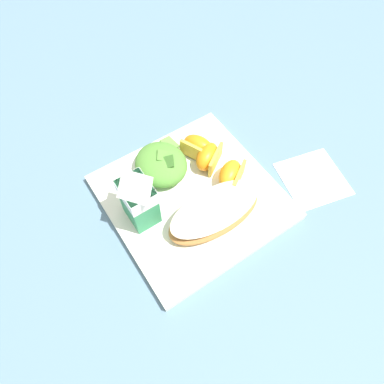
{
  "coord_description": "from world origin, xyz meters",
  "views": [
    {
      "loc": [
        -0.25,
        0.17,
        0.54
      ],
      "look_at": [
        0.0,
        0.0,
        0.03
      ],
      "focal_mm": 32.42,
      "sensor_mm": 36.0,
      "label": 1
    }
  ],
  "objects_px": {
    "white_plate": "(192,197)",
    "orange_wedge_front": "(231,175)",
    "cheesy_pizza_bread": "(215,212)",
    "orange_wedge_middle": "(208,157)",
    "milk_carton": "(138,198)",
    "orange_wedge_rear": "(198,147)",
    "paper_napkin": "(313,178)",
    "green_salad_pile": "(161,164)"
  },
  "relations": [
    {
      "from": "milk_carton",
      "to": "paper_napkin",
      "type": "bearing_deg",
      "value": -108.6
    },
    {
      "from": "white_plate",
      "to": "milk_carton",
      "type": "xyz_separation_m",
      "value": [
        0.01,
        0.09,
        0.07
      ]
    },
    {
      "from": "paper_napkin",
      "to": "white_plate",
      "type": "bearing_deg",
      "value": 67.3
    },
    {
      "from": "orange_wedge_rear",
      "to": "orange_wedge_front",
      "type": "bearing_deg",
      "value": -171.04
    },
    {
      "from": "white_plate",
      "to": "orange_wedge_middle",
      "type": "distance_m",
      "value": 0.08
    },
    {
      "from": "white_plate",
      "to": "orange_wedge_rear",
      "type": "bearing_deg",
      "value": -40.6
    },
    {
      "from": "cheesy_pizza_bread",
      "to": "orange_wedge_rear",
      "type": "distance_m",
      "value": 0.14
    },
    {
      "from": "milk_carton",
      "to": "orange_wedge_front",
      "type": "distance_m",
      "value": 0.17
    },
    {
      "from": "orange_wedge_rear",
      "to": "white_plate",
      "type": "bearing_deg",
      "value": 139.4
    },
    {
      "from": "orange_wedge_middle",
      "to": "paper_napkin",
      "type": "relative_size",
      "value": 0.64
    },
    {
      "from": "cheesy_pizza_bread",
      "to": "orange_wedge_front",
      "type": "height_order",
      "value": "orange_wedge_front"
    },
    {
      "from": "cheesy_pizza_bread",
      "to": "green_salad_pile",
      "type": "xyz_separation_m",
      "value": [
        0.13,
        0.02,
        0.0
      ]
    },
    {
      "from": "cheesy_pizza_bread",
      "to": "white_plate",
      "type": "bearing_deg",
      "value": 6.85
    },
    {
      "from": "orange_wedge_front",
      "to": "orange_wedge_middle",
      "type": "xyz_separation_m",
      "value": [
        0.05,
        0.01,
        0.0
      ]
    },
    {
      "from": "green_salad_pile",
      "to": "orange_wedge_front",
      "type": "distance_m",
      "value": 0.12
    },
    {
      "from": "orange_wedge_middle",
      "to": "orange_wedge_rear",
      "type": "distance_m",
      "value": 0.03
    },
    {
      "from": "orange_wedge_middle",
      "to": "paper_napkin",
      "type": "height_order",
      "value": "orange_wedge_middle"
    },
    {
      "from": "cheesy_pizza_bread",
      "to": "milk_carton",
      "type": "bearing_deg",
      "value": 54.53
    },
    {
      "from": "green_salad_pile",
      "to": "orange_wedge_middle",
      "type": "height_order",
      "value": "green_salad_pile"
    },
    {
      "from": "white_plate",
      "to": "orange_wedge_front",
      "type": "xyz_separation_m",
      "value": [
        -0.01,
        -0.07,
        0.03
      ]
    },
    {
      "from": "white_plate",
      "to": "orange_wedge_rear",
      "type": "height_order",
      "value": "orange_wedge_rear"
    },
    {
      "from": "milk_carton",
      "to": "paper_napkin",
      "type": "distance_m",
      "value": 0.33
    },
    {
      "from": "cheesy_pizza_bread",
      "to": "paper_napkin",
      "type": "height_order",
      "value": "cheesy_pizza_bread"
    },
    {
      "from": "cheesy_pizza_bread",
      "to": "orange_wedge_middle",
      "type": "xyz_separation_m",
      "value": [
        0.1,
        -0.06,
        0.0
      ]
    },
    {
      "from": "green_salad_pile",
      "to": "orange_wedge_middle",
      "type": "relative_size",
      "value": 1.43
    },
    {
      "from": "white_plate",
      "to": "orange_wedge_middle",
      "type": "height_order",
      "value": "orange_wedge_middle"
    },
    {
      "from": "cheesy_pizza_bread",
      "to": "orange_wedge_rear",
      "type": "bearing_deg",
      "value": -22.73
    },
    {
      "from": "orange_wedge_rear",
      "to": "paper_napkin",
      "type": "height_order",
      "value": "orange_wedge_rear"
    },
    {
      "from": "milk_carton",
      "to": "white_plate",
      "type": "bearing_deg",
      "value": -98.44
    },
    {
      "from": "green_salad_pile",
      "to": "orange_wedge_front",
      "type": "height_order",
      "value": "green_salad_pile"
    },
    {
      "from": "orange_wedge_middle",
      "to": "orange_wedge_rear",
      "type": "height_order",
      "value": "same"
    },
    {
      "from": "white_plate",
      "to": "orange_wedge_front",
      "type": "distance_m",
      "value": 0.08
    },
    {
      "from": "orange_wedge_middle",
      "to": "orange_wedge_front",
      "type": "bearing_deg",
      "value": -168.78
    },
    {
      "from": "orange_wedge_front",
      "to": "orange_wedge_rear",
      "type": "height_order",
      "value": "same"
    },
    {
      "from": "paper_napkin",
      "to": "milk_carton",
      "type": "bearing_deg",
      "value": 71.4
    },
    {
      "from": "white_plate",
      "to": "milk_carton",
      "type": "relative_size",
      "value": 2.55
    },
    {
      "from": "milk_carton",
      "to": "orange_wedge_rear",
      "type": "distance_m",
      "value": 0.17
    },
    {
      "from": "cheesy_pizza_bread",
      "to": "orange_wedge_rear",
      "type": "height_order",
      "value": "orange_wedge_rear"
    },
    {
      "from": "orange_wedge_front",
      "to": "orange_wedge_middle",
      "type": "bearing_deg",
      "value": 11.22
    },
    {
      "from": "white_plate",
      "to": "orange_wedge_front",
      "type": "relative_size",
      "value": 4.0
    },
    {
      "from": "milk_carton",
      "to": "orange_wedge_middle",
      "type": "height_order",
      "value": "milk_carton"
    },
    {
      "from": "orange_wedge_middle",
      "to": "orange_wedge_rear",
      "type": "xyz_separation_m",
      "value": [
        0.03,
        0.0,
        0.0
      ]
    }
  ]
}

